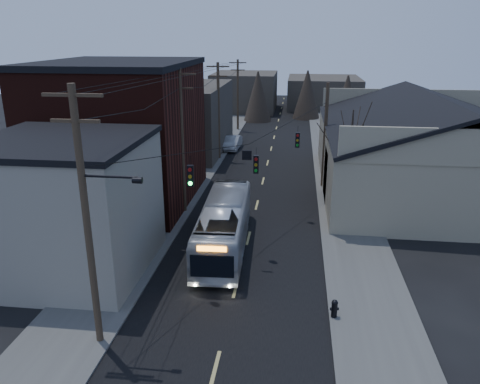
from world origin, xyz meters
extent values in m
cube|color=black|center=(0.00, 30.00, 0.01)|extent=(9.00, 110.00, 0.02)
cube|color=#474744|center=(-6.50, 30.00, 0.06)|extent=(4.00, 110.00, 0.12)
cube|color=#474744|center=(6.50, 30.00, 0.06)|extent=(4.00, 110.00, 0.12)
cube|color=gray|center=(-9.00, 9.00, 3.50)|extent=(8.00, 8.00, 7.00)
cube|color=black|center=(-10.00, 20.00, 5.00)|extent=(10.00, 12.00, 10.00)
cube|color=#39342D|center=(-9.50, 36.00, 3.50)|extent=(9.00, 14.00, 7.00)
cube|color=gray|center=(13.00, 25.00, 2.50)|extent=(16.00, 20.00, 5.00)
cube|color=black|center=(9.00, 25.00, 6.30)|extent=(8.16, 20.60, 2.86)
cube|color=#39342D|center=(-6.00, 65.00, 3.00)|extent=(10.00, 12.00, 6.00)
cube|color=#39342D|center=(7.00, 70.00, 2.50)|extent=(12.00, 14.00, 5.00)
cone|color=black|center=(6.50, 20.00, 3.60)|extent=(0.40, 0.40, 7.20)
cylinder|color=#382B1E|center=(-5.00, 3.00, 5.25)|extent=(0.28, 0.28, 10.50)
cube|color=#382B1E|center=(-5.00, 3.00, 10.10)|extent=(2.20, 0.12, 0.12)
cylinder|color=#382B1E|center=(-5.00, 18.00, 5.00)|extent=(0.28, 0.28, 10.00)
cube|color=#382B1E|center=(-5.00, 18.00, 9.60)|extent=(2.20, 0.12, 0.12)
cylinder|color=#382B1E|center=(-5.00, 33.00, 4.75)|extent=(0.28, 0.28, 9.50)
cube|color=#382B1E|center=(-5.00, 33.00, 9.10)|extent=(2.20, 0.12, 0.12)
cylinder|color=#382B1E|center=(-5.00, 48.00, 4.50)|extent=(0.28, 0.28, 9.00)
cube|color=#382B1E|center=(-5.00, 48.00, 8.60)|extent=(2.20, 0.12, 0.12)
cylinder|color=#382B1E|center=(5.00, 25.00, 4.25)|extent=(0.28, 0.28, 8.50)
cube|color=black|center=(-2.00, 7.50, 5.95)|extent=(0.28, 0.20, 1.00)
cube|color=black|center=(0.60, 12.00, 5.35)|extent=(0.28, 0.20, 1.00)
cube|color=black|center=(2.80, 18.00, 5.45)|extent=(0.28, 0.20, 1.00)
imported|color=#A9AEB5|center=(-1.28, 12.46, 1.46)|extent=(2.91, 10.60, 2.93)
imported|color=#A0A4A8|center=(-4.23, 37.25, 0.72)|extent=(1.74, 4.46, 1.45)
cylinder|color=black|center=(4.70, 5.87, 0.45)|extent=(0.27, 0.27, 0.67)
sphere|color=black|center=(4.70, 5.87, 0.82)|extent=(0.29, 0.29, 0.29)
cylinder|color=black|center=(4.70, 5.87, 0.51)|extent=(0.41, 0.19, 0.13)
camera|label=1|loc=(2.73, -12.48, 12.12)|focal=35.00mm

